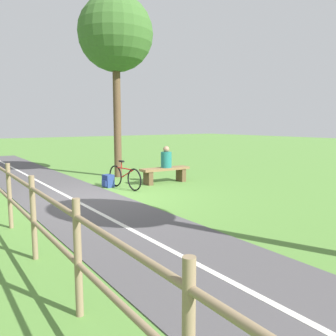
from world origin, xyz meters
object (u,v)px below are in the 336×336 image
backpack (108,181)px  tree_far_left (116,35)px  person_seated (166,159)px  bicycle (125,177)px  bench (165,172)px

backpack → tree_far_left: (-1.21, -1.69, 4.90)m
person_seated → bicycle: person_seated is taller
bench → backpack: 1.94m
tree_far_left → bench: bearing=108.2°
person_seated → tree_far_left: size_ratio=0.11×
bench → backpack: (1.90, -0.39, -0.16)m
bench → backpack: bearing=-9.5°
person_seated → bicycle: (1.62, 0.10, -0.46)m
bench → backpack: size_ratio=4.42×
tree_far_left → backpack: bearing=54.4°
person_seated → backpack: person_seated is taller
bicycle → backpack: (0.32, -0.49, -0.16)m
person_seated → tree_far_left: (0.73, -2.09, 4.27)m
bicycle → person_seated: bearing=86.4°
bench → bicycle: bicycle is taller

